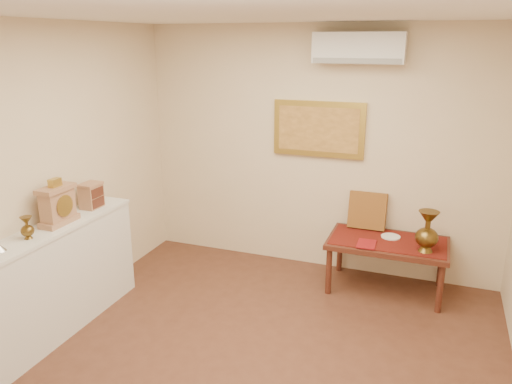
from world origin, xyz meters
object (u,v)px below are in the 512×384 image
at_px(wooden_chest, 91,195).
at_px(low_table, 387,247).
at_px(brass_urn_tall, 428,227).
at_px(display_ledge, 49,284).
at_px(mantel_clock, 58,205).

bearing_deg(wooden_chest, low_table, 24.34).
bearing_deg(brass_urn_tall, display_ledge, -150.46).
bearing_deg(low_table, display_ledge, -144.90).
bearing_deg(wooden_chest, mantel_clock, -88.05).
height_order(wooden_chest, low_table, wooden_chest).
xyz_separation_m(brass_urn_tall, low_table, (-0.37, 0.16, -0.32)).
xyz_separation_m(mantel_clock, wooden_chest, (-0.02, 0.46, -0.05)).
bearing_deg(mantel_clock, low_table, 32.19).
height_order(display_ledge, low_table, display_ledge).
height_order(brass_urn_tall, mantel_clock, mantel_clock).
xyz_separation_m(mantel_clock, low_table, (2.66, 1.67, -0.67)).
bearing_deg(brass_urn_tall, wooden_chest, -160.88).
xyz_separation_m(wooden_chest, low_table, (2.68, 1.21, -0.62)).
bearing_deg(brass_urn_tall, low_table, 157.21).
relative_size(brass_urn_tall, mantel_clock, 1.21).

